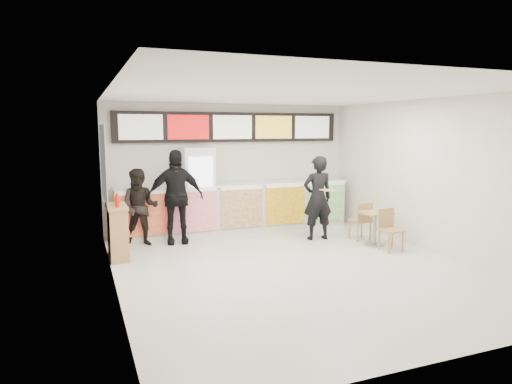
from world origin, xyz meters
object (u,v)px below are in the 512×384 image
customer_mid (175,197)px  cafe_table (375,222)px  customer_left (140,207)px  drinks_fridge (198,191)px  condiment_ledge (118,231)px  customer_main (318,198)px  service_counter (237,207)px

customer_mid → cafe_table: size_ratio=1.38×
customer_mid → cafe_table: (3.81, -1.71, -0.50)m
customer_left → customer_mid: 0.76m
cafe_table → drinks_fridge: bearing=142.5°
drinks_fridge → condiment_ledge: 2.38m
condiment_ledge → customer_left: bearing=57.3°
customer_mid → customer_main: bearing=-8.8°
customer_left → cafe_table: customer_left is taller
customer_main → customer_left: size_ratio=1.14×
customer_left → condiment_ledge: bearing=-103.7°
customer_mid → condiment_ledge: bearing=-142.5°
drinks_fridge → customer_mid: (-0.63, -0.61, -0.01)m
service_counter → customer_mid: 1.73m
drinks_fridge → customer_left: size_ratio=1.24×
drinks_fridge → customer_main: drinks_fridge is taller
cafe_table → customer_left: bearing=157.4°
customer_left → service_counter: bearing=32.2°
customer_left → cafe_table: (4.54, -1.77, -0.31)m
drinks_fridge → customer_left: 1.49m
service_counter → customer_left: size_ratio=3.46×
service_counter → customer_main: size_ratio=3.03×
condiment_ledge → cafe_table: bearing=-10.7°
drinks_fridge → customer_main: bearing=-31.4°
customer_left → drinks_fridge: bearing=41.2°
customer_main → customer_left: bearing=-8.8°
customer_left → condiment_ledge: (-0.52, -0.81, -0.29)m
customer_main → customer_left: customer_main is taller
service_counter → customer_main: bearing=-45.3°
service_counter → customer_mid: size_ratio=2.80×
service_counter → condiment_ledge: size_ratio=4.63×
service_counter → condiment_ledge: bearing=-154.4°
drinks_fridge → condiment_ledge: (-1.89, -1.37, -0.49)m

